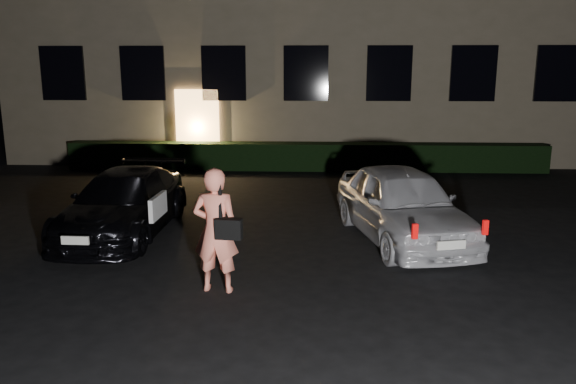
{
  "coord_description": "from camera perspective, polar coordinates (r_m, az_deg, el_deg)",
  "views": [
    {
      "loc": [
        0.24,
        -7.09,
        3.19
      ],
      "look_at": [
        -0.16,
        2.0,
        1.16
      ],
      "focal_mm": 35.0,
      "sensor_mm": 36.0,
      "label": 1
    }
  ],
  "objects": [
    {
      "name": "ground",
      "position": [
        7.78,
        0.56,
        -11.63
      ],
      "size": [
        80.0,
        80.0,
        0.0
      ],
      "primitive_type": "plane",
      "color": "black",
      "rests_on": "ground"
    },
    {
      "name": "hatch",
      "position": [
        10.69,
        11.5,
        -1.18
      ],
      "size": [
        2.54,
        4.36,
        1.39
      ],
      "rotation": [
        0.0,
        0.0,
        0.23
      ],
      "color": "silver",
      "rests_on": "ground"
    },
    {
      "name": "sedan",
      "position": [
        11.36,
        -16.31,
        -1.09
      ],
      "size": [
        1.85,
        4.31,
        1.22
      ],
      "rotation": [
        0.0,
        0.0,
        -0.03
      ],
      "color": "black",
      "rests_on": "ground"
    },
    {
      "name": "man",
      "position": [
        8.09,
        -7.31,
        -3.85
      ],
      "size": [
        0.76,
        0.5,
        1.83
      ],
      "rotation": [
        0.0,
        0.0,
        3.04
      ],
      "color": "#FF866C",
      "rests_on": "ground"
    },
    {
      "name": "hedge",
      "position": [
        17.81,
        1.76,
        3.62
      ],
      "size": [
        15.0,
        0.7,
        0.85
      ],
      "primitive_type": "cube",
      "color": "black",
      "rests_on": "ground"
    }
  ]
}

